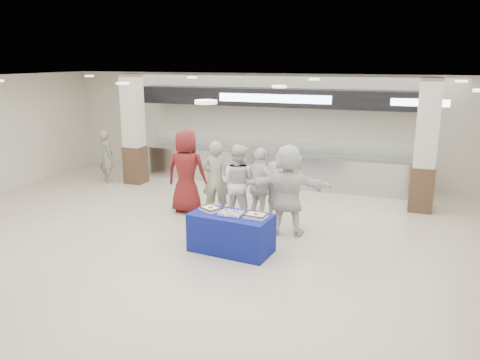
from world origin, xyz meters
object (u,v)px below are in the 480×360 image
at_px(sheet_cake_left, 210,208).
at_px(sheet_cake_right, 256,215).
at_px(soldier_b, 274,192).
at_px(soldier_bg, 107,156).
at_px(cupcake_tray, 231,213).
at_px(display_table, 231,233).
at_px(chef_tall, 238,183).
at_px(chef_short, 260,187).
at_px(soldier_a, 216,179).
at_px(civilian_maroon, 187,171).
at_px(civilian_white, 288,190).

height_order(sheet_cake_left, sheet_cake_right, sheet_cake_right).
xyz_separation_m(soldier_b, soldier_bg, (-5.70, 1.80, 0.08)).
distance_m(cupcake_tray, soldier_bg, 6.55).
bearing_deg(sheet_cake_left, display_table, -10.77).
bearing_deg(soldier_bg, display_table, 179.97).
xyz_separation_m(chef_tall, chef_short, (0.55, -0.06, -0.02)).
bearing_deg(display_table, soldier_a, 126.59).
height_order(civilian_maroon, soldier_a, civilian_maroon).
bearing_deg(chef_short, chef_tall, 18.65).
bearing_deg(chef_short, civilian_maroon, 18.04).
bearing_deg(cupcake_tray, chef_tall, 106.01).
relative_size(cupcake_tray, civilian_white, 0.20).
height_order(chef_tall, soldier_b, chef_tall).
bearing_deg(display_table, chef_tall, 112.11).
bearing_deg(soldier_bg, cupcake_tray, 179.82).
bearing_deg(sheet_cake_right, sheet_cake_left, 174.34).
xyz_separation_m(sheet_cake_left, chef_short, (0.51, 1.60, 0.07)).
distance_m(display_table, civilian_maroon, 2.74).
bearing_deg(chef_short, soldier_bg, 4.60).
bearing_deg(cupcake_tray, soldier_a, 120.24).
height_order(sheet_cake_left, soldier_a, soldier_a).
bearing_deg(chef_tall, chef_short, 179.98).
distance_m(display_table, cupcake_tray, 0.41).
relative_size(sheet_cake_right, civilian_white, 0.22).
xyz_separation_m(civilian_maroon, soldier_b, (2.19, -0.03, -0.30)).
relative_size(soldier_a, soldier_bg, 1.14).
bearing_deg(soldier_bg, sheet_cake_left, 178.19).
distance_m(sheet_cake_right, soldier_bg, 6.94).
xyz_separation_m(chef_short, soldier_bg, (-5.43, 2.00, -0.08)).
bearing_deg(soldier_a, civilian_maroon, -18.28).
bearing_deg(soldier_a, soldier_b, 170.72).
height_order(cupcake_tray, civilian_maroon, civilian_maroon).
relative_size(chef_tall, soldier_bg, 1.12).
height_order(sheet_cake_left, civilian_white, civilian_white).
xyz_separation_m(sheet_cake_right, chef_tall, (-0.99, 1.76, 0.09)).
bearing_deg(display_table, cupcake_tray, -58.44).
height_order(cupcake_tray, civilian_white, civilian_white).
bearing_deg(chef_short, civilian_white, 174.54).
bearing_deg(cupcake_tray, soldier_bg, 145.42).
height_order(display_table, soldier_b, soldier_b).
bearing_deg(cupcake_tray, sheet_cake_left, 165.99).
height_order(sheet_cake_right, soldier_a, soldier_a).
height_order(sheet_cake_right, civilian_maroon, civilian_maroon).
distance_m(civilian_maroon, soldier_bg, 3.94).
height_order(sheet_cake_left, soldier_b, soldier_b).
bearing_deg(soldier_b, cupcake_tray, 58.48).
height_order(sheet_cake_right, soldier_bg, soldier_bg).
height_order(civilian_maroon, soldier_bg, civilian_maroon).
bearing_deg(soldier_a, display_table, 108.61).
bearing_deg(civilian_maroon, chef_short, 168.03).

